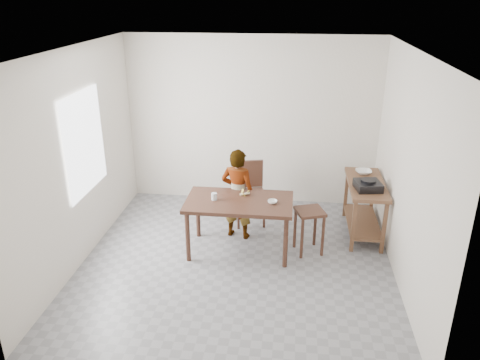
# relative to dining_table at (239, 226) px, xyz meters

# --- Properties ---
(floor) EXTENTS (4.00, 4.00, 0.04)m
(floor) POSITION_rel_dining_table_xyz_m (0.00, -0.30, -0.40)
(floor) COLOR gray
(floor) RESTS_ON ground
(ceiling) EXTENTS (4.00, 4.00, 0.04)m
(ceiling) POSITION_rel_dining_table_xyz_m (0.00, -0.30, 2.35)
(ceiling) COLOR white
(ceiling) RESTS_ON wall_back
(wall_back) EXTENTS (4.00, 0.04, 2.70)m
(wall_back) POSITION_rel_dining_table_xyz_m (0.00, 1.72, 0.98)
(wall_back) COLOR silver
(wall_back) RESTS_ON ground
(wall_front) EXTENTS (4.00, 0.04, 2.70)m
(wall_front) POSITION_rel_dining_table_xyz_m (0.00, -2.32, 0.98)
(wall_front) COLOR silver
(wall_front) RESTS_ON ground
(wall_left) EXTENTS (0.04, 4.00, 2.70)m
(wall_left) POSITION_rel_dining_table_xyz_m (-2.02, -0.30, 0.98)
(wall_left) COLOR silver
(wall_left) RESTS_ON ground
(wall_right) EXTENTS (0.04, 4.00, 2.70)m
(wall_right) POSITION_rel_dining_table_xyz_m (2.02, -0.30, 0.98)
(wall_right) COLOR silver
(wall_right) RESTS_ON ground
(window_pane) EXTENTS (0.02, 1.10, 1.30)m
(window_pane) POSITION_rel_dining_table_xyz_m (-1.97, -0.10, 1.12)
(window_pane) COLOR white
(window_pane) RESTS_ON wall_left
(dining_table) EXTENTS (1.40, 0.80, 0.75)m
(dining_table) POSITION_rel_dining_table_xyz_m (0.00, 0.00, 0.00)
(dining_table) COLOR #40251A
(dining_table) RESTS_ON floor
(prep_counter) EXTENTS (0.50, 1.20, 0.80)m
(prep_counter) POSITION_rel_dining_table_xyz_m (1.72, 0.70, 0.03)
(prep_counter) COLOR brown
(prep_counter) RESTS_ON floor
(child) EXTENTS (0.54, 0.42, 1.32)m
(child) POSITION_rel_dining_table_xyz_m (-0.07, 0.40, 0.28)
(child) COLOR white
(child) RESTS_ON floor
(dining_chair) EXTENTS (0.54, 0.54, 0.93)m
(dining_chair) POSITION_rel_dining_table_xyz_m (0.06, 0.85, 0.09)
(dining_chair) COLOR #40251A
(dining_chair) RESTS_ON floor
(stool) EXTENTS (0.45, 0.45, 0.62)m
(stool) POSITION_rel_dining_table_xyz_m (0.93, 0.09, -0.06)
(stool) COLOR #40251A
(stool) RESTS_ON floor
(glass_tumbler) EXTENTS (0.10, 0.10, 0.09)m
(glass_tumbler) POSITION_rel_dining_table_xyz_m (-0.33, -0.01, 0.42)
(glass_tumbler) COLOR silver
(glass_tumbler) RESTS_ON dining_table
(small_bowl) EXTENTS (0.16, 0.16, 0.04)m
(small_bowl) POSITION_rel_dining_table_xyz_m (0.44, -0.03, 0.39)
(small_bowl) COLOR white
(small_bowl) RESTS_ON dining_table
(banana) EXTENTS (0.18, 0.15, 0.05)m
(banana) POSITION_rel_dining_table_xyz_m (0.06, 0.17, 0.40)
(banana) COLOR #D4AD51
(banana) RESTS_ON dining_table
(serving_bowl) EXTENTS (0.25, 0.25, 0.06)m
(serving_bowl) POSITION_rel_dining_table_xyz_m (1.72, 1.03, 0.45)
(serving_bowl) COLOR white
(serving_bowl) RESTS_ON prep_counter
(gas_burner) EXTENTS (0.38, 0.38, 0.11)m
(gas_burner) POSITION_rel_dining_table_xyz_m (1.70, 0.46, 0.48)
(gas_burner) COLOR black
(gas_burner) RESTS_ON prep_counter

